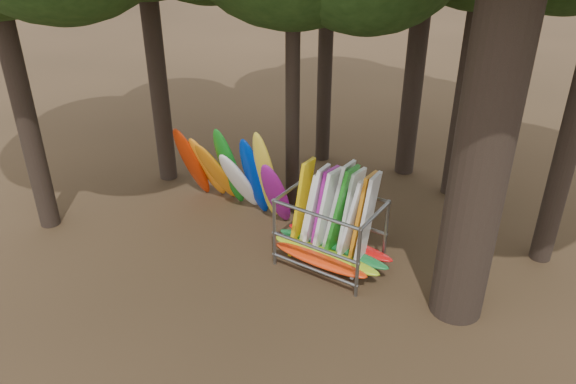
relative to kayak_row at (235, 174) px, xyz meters
The scene contains 3 objects.
ground 3.44m from the kayak_row, 33.10° to the right, with size 120.00×120.00×0.00m, color #47331E.
kayak_row is the anchor object (origin of this frame).
storage_rack 3.78m from the kayak_row, 11.83° to the right, with size 3.22×1.52×2.86m.
Camera 1 is at (6.72, -9.54, 8.62)m, focal length 35.00 mm.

